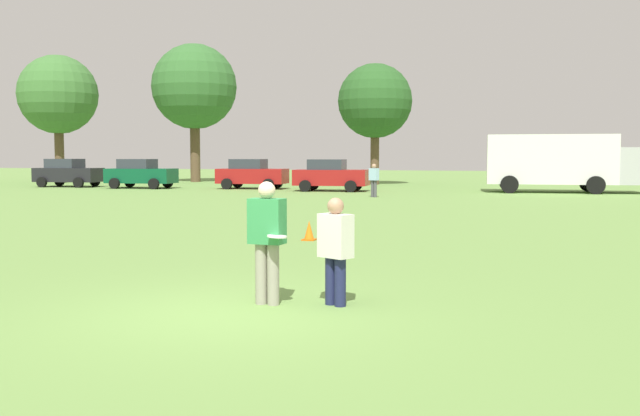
{
  "coord_description": "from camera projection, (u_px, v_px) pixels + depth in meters",
  "views": [
    {
      "loc": [
        3.81,
        -8.61,
        2.09
      ],
      "look_at": [
        0.84,
        1.59,
        1.3
      ],
      "focal_mm": 40.36,
      "sensor_mm": 36.0,
      "label": 1
    }
  ],
  "objects": [
    {
      "name": "tree_west_oak",
      "position": [
        58.0,
        95.0,
        53.0
      ],
      "size": [
        5.8,
        5.8,
        9.42
      ],
      "color": "brown",
      "rests_on": "ground"
    },
    {
      "name": "player_thrower",
      "position": [
        267.0,
        235.0,
        9.96
      ],
      "size": [
        0.5,
        0.32,
        1.72
      ],
      "color": "gray",
      "rests_on": "ground"
    },
    {
      "name": "tree_center_elm",
      "position": [
        375.0,
        101.0,
        49.98
      ],
      "size": [
        5.18,
        5.18,
        8.42
      ],
      "color": "brown",
      "rests_on": "ground"
    },
    {
      "name": "parked_car_mid_left",
      "position": [
        140.0,
        173.0,
        44.63
      ],
      "size": [
        4.31,
        2.42,
        1.82
      ],
      "color": "#0C4C2D",
      "rests_on": "ground"
    },
    {
      "name": "frisbee",
      "position": [
        277.0,
        236.0,
        9.7
      ],
      "size": [
        0.27,
        0.27,
        0.05
      ],
      "color": "white"
    },
    {
      "name": "traffic_cone",
      "position": [
        309.0,
        231.0,
        17.53
      ],
      "size": [
        0.32,
        0.32,
        0.48
      ],
      "color": "#D8590C",
      "rests_on": "ground"
    },
    {
      "name": "parked_car_center",
      "position": [
        251.0,
        174.0,
        43.96
      ],
      "size": [
        4.31,
        2.42,
        1.82
      ],
      "color": "maroon",
      "rests_on": "ground"
    },
    {
      "name": "player_defender",
      "position": [
        336.0,
        246.0,
        9.9
      ],
      "size": [
        0.53,
        0.45,
        1.5
      ],
      "color": "#1E234C",
      "rests_on": "ground"
    },
    {
      "name": "ground_plane",
      "position": [
        225.0,
        313.0,
        9.46
      ],
      "size": [
        172.83,
        172.83,
        0.0
      ],
      "primitive_type": "plane",
      "color": "#6B9347"
    },
    {
      "name": "tree_west_maple",
      "position": [
        194.0,
        87.0,
        54.7
      ],
      "size": [
        6.46,
        6.46,
        10.5
      ],
      "color": "brown",
      "rests_on": "ground"
    },
    {
      "name": "box_truck",
      "position": [
        562.0,
        161.0,
        39.52
      ],
      "size": [
        8.64,
        3.36,
        3.18
      ],
      "color": "white",
      "rests_on": "ground"
    },
    {
      "name": "parked_car_mid_right",
      "position": [
        330.0,
        175.0,
        41.15
      ],
      "size": [
        4.31,
        2.42,
        1.82
      ],
      "color": "maroon",
      "rests_on": "ground"
    },
    {
      "name": "parked_car_near_left",
      "position": [
        68.0,
        173.0,
        46.64
      ],
      "size": [
        4.31,
        2.42,
        1.82
      ],
      "color": "black",
      "rests_on": "ground"
    },
    {
      "name": "bystander_far_jogger",
      "position": [
        374.0,
        178.0,
        35.24
      ],
      "size": [
        0.52,
        0.43,
        1.64
      ],
      "color": "#4C4C51",
      "rests_on": "ground"
    }
  ]
}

